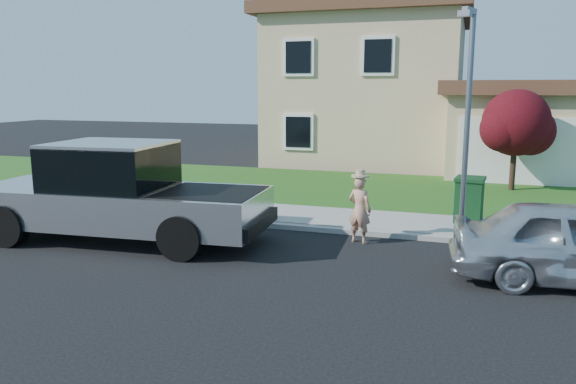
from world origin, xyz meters
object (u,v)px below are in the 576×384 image
object	(u,v)px
woman	(360,208)
trash_bin	(469,199)
street_lamp	(467,115)
pickup_truck	(118,195)
ornamental_tree	(517,126)

from	to	relation	value
woman	trash_bin	bearing A→B (deg)	-118.52
woman	trash_bin	distance (m)	3.16
trash_bin	woman	bearing A→B (deg)	-129.71
woman	street_lamp	bearing A→B (deg)	-149.85
street_lamp	woman	bearing A→B (deg)	-148.83
pickup_truck	street_lamp	distance (m)	7.77
trash_bin	street_lamp	bearing A→B (deg)	-88.46
trash_bin	street_lamp	xyz separation A→B (m)	(-0.15, -1.72, 2.12)
pickup_truck	trash_bin	world-z (taller)	pickup_truck
pickup_truck	trash_bin	size ratio (longest dim) A/B	6.22
street_lamp	pickup_truck	bearing A→B (deg)	-146.44
trash_bin	street_lamp	size ratio (longest dim) A/B	0.22
ornamental_tree	street_lamp	world-z (taller)	street_lamp
ornamental_tree	street_lamp	xyz separation A→B (m)	(-1.50, -7.07, 0.65)
ornamental_tree	pickup_truck	bearing A→B (deg)	-134.43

